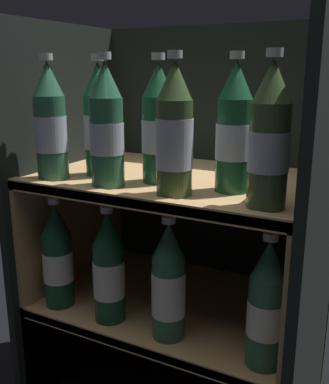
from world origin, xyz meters
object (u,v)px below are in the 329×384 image
(bottle_upper_front_1, at_px, (107,128))
(bottle_upper_front_2, at_px, (174,134))
(bottle_upper_front_3, at_px, (269,140))
(bottle_upper_back_1, at_px, (158,126))
(bottle_upper_back_2, at_px, (234,131))
(bottle_lower_front_0, at_px, (58,258))
(bottle_upper_back_0, at_px, (100,123))
(bottle_lower_front_3, at_px, (266,308))
(bottle_upper_front_0, at_px, (51,125))
(bottle_lower_front_1, at_px, (109,270))
(bottle_lower_front_2, at_px, (169,285))

(bottle_upper_front_1, xyz_separation_m, bottle_upper_front_2, (0.15, 0.00, -0.00))
(bottle_upper_front_3, xyz_separation_m, bottle_upper_back_1, (-0.25, 0.08, 0.00))
(bottle_upper_back_2, bearing_deg, bottle_lower_front_0, -168.70)
(bottle_upper_back_0, bearing_deg, bottle_lower_front_0, -134.92)
(bottle_upper_back_0, relative_size, bottle_lower_front_3, 1.00)
(bottle_upper_front_0, height_order, bottle_upper_front_1, same)
(bottle_upper_front_0, bearing_deg, bottle_upper_front_1, 0.00)
(bottle_upper_front_0, height_order, bottle_upper_front_3, same)
(bottle_upper_back_1, xyz_separation_m, bottle_lower_front_0, (-0.23, -0.08, -0.31))
(bottle_upper_back_0, relative_size, bottle_lower_front_0, 1.00)
(bottle_upper_back_1, distance_m, bottle_lower_front_1, 0.33)
(bottle_lower_front_1, bearing_deg, bottle_lower_front_0, 180.00)
(bottle_upper_front_2, height_order, bottle_lower_front_0, bottle_upper_front_2)
(bottle_upper_front_3, bearing_deg, bottle_lower_front_1, -180.00)
(bottle_upper_front_2, distance_m, bottle_lower_front_0, 0.43)
(bottle_upper_back_2, bearing_deg, bottle_lower_front_3, -37.48)
(bottle_upper_front_2, relative_size, bottle_lower_front_2, 1.00)
(bottle_upper_back_0, xyz_separation_m, bottle_lower_front_2, (0.21, -0.08, -0.31))
(bottle_upper_front_3, relative_size, bottle_upper_back_1, 1.00)
(bottle_lower_front_0, relative_size, bottle_lower_front_2, 1.00)
(bottle_upper_front_3, distance_m, bottle_lower_front_2, 0.36)
(bottle_upper_front_2, height_order, bottle_upper_back_1, same)
(bottle_lower_front_1, relative_size, bottle_lower_front_3, 1.00)
(bottle_upper_back_0, bearing_deg, bottle_lower_front_3, -10.66)
(bottle_upper_front_0, relative_size, bottle_lower_front_1, 1.00)
(bottle_upper_back_1, height_order, bottle_lower_front_1, bottle_upper_back_1)
(bottle_upper_front_3, distance_m, bottle_lower_front_1, 0.46)
(bottle_upper_back_2, distance_m, bottle_lower_front_3, 0.33)
(bottle_lower_front_1, bearing_deg, bottle_lower_front_2, 0.00)
(bottle_upper_front_2, relative_size, bottle_upper_back_1, 1.00)
(bottle_upper_back_2, bearing_deg, bottle_lower_front_2, -142.04)
(bottle_upper_back_0, distance_m, bottle_upper_back_2, 0.31)
(bottle_upper_front_3, bearing_deg, bottle_upper_back_2, 138.61)
(bottle_upper_back_1, xyz_separation_m, bottle_upper_back_2, (0.16, 0.00, -0.00))
(bottle_upper_back_1, xyz_separation_m, bottle_lower_front_3, (0.27, -0.08, -0.31))
(bottle_lower_front_0, height_order, bottle_lower_front_1, same)
(bottle_upper_front_0, bearing_deg, bottle_upper_back_1, 19.46)
(bottle_upper_front_2, bearing_deg, bottle_lower_front_0, 180.00)
(bottle_upper_front_0, xyz_separation_m, bottle_upper_front_3, (0.47, 0.00, 0.00))
(bottle_upper_back_2, bearing_deg, bottle_upper_front_0, -168.55)
(bottle_upper_front_3, xyz_separation_m, bottle_lower_front_0, (-0.48, 0.00, -0.31))
(bottle_upper_front_3, xyz_separation_m, bottle_upper_back_2, (-0.09, 0.08, -0.00))
(bottle_upper_back_2, distance_m, bottle_lower_front_1, 0.40)
(bottle_upper_back_0, bearing_deg, bottle_upper_back_1, 0.00)
(bottle_lower_front_0, bearing_deg, bottle_lower_front_3, 0.00)
(bottle_upper_front_2, bearing_deg, bottle_upper_back_1, 134.16)
(bottle_upper_back_2, distance_m, bottle_lower_front_2, 0.34)
(bottle_upper_back_1, height_order, bottle_lower_front_0, bottle_upper_back_1)
(bottle_upper_front_2, bearing_deg, bottle_upper_back_2, 41.39)
(bottle_upper_front_0, bearing_deg, bottle_upper_front_2, 0.00)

